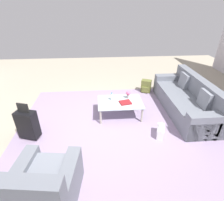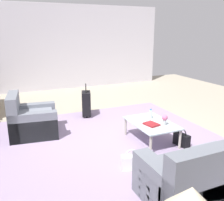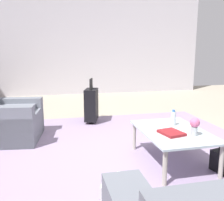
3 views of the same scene
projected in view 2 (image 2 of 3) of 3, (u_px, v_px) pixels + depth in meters
The scene contains 11 objects.
ground_plane at pixel (120, 138), 5.21m from camera, with size 12.00×12.00×0.00m, color #A89E89.
wall_right at pixel (61, 48), 9.24m from camera, with size 0.12×8.00×3.10m, color silver.
area_rug at pixel (124, 152), 4.60m from camera, with size 5.20×4.40×0.01m, color #9984A3.
armchair at pixel (30, 122), 5.27m from camera, with size 0.98×1.05×0.92m.
coffee_table at pixel (151, 124), 4.95m from camera, with size 1.09×0.75×0.41m.
water_bottle at pixel (151, 114), 5.13m from camera, with size 0.06×0.06×0.20m.
coffee_table_book at pixel (151, 124), 4.80m from camera, with size 0.27×0.22×0.03m, color maroon.
flower_vase at pixel (165, 119), 4.77m from camera, with size 0.11×0.11×0.21m.
suitcase_black at pixel (86, 103), 6.44m from camera, with size 0.45×0.33×0.85m.
handbag_white at pixel (131, 162), 3.99m from camera, with size 0.23×0.35×0.36m.
handbag_black at pixel (182, 139), 4.82m from camera, with size 0.34×0.20×0.36m.
Camera 2 is at (-4.32, 2.10, 2.16)m, focal length 40.00 mm.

